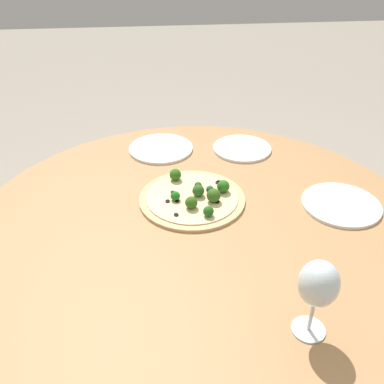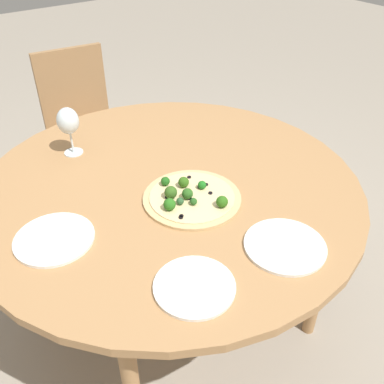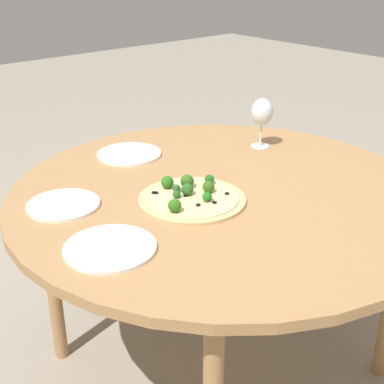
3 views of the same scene
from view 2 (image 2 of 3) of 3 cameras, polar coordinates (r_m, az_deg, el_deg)
The scene contains 8 objects.
ground_plane at distance 2.04m, azimuth -2.43°, elevation -15.72°, with size 12.00×12.00×0.00m, color gray.
dining_table at distance 1.56m, azimuth -3.04°, elevation -0.30°, with size 1.37×1.37×0.73m.
chair at distance 2.54m, azimuth -14.19°, elevation 8.42°, with size 0.44×0.44×0.88m.
pizza at distance 1.44m, azimuth -0.20°, elevation -0.64°, with size 0.33×0.33×0.06m.
wine_glass at distance 1.70m, azimuth -16.20°, elevation 8.96°, with size 0.08×0.08×0.19m.
plate_near at distance 1.16m, azimuth 0.32°, elevation -12.48°, with size 0.22×0.22×0.01m.
plate_far at distance 1.35m, azimuth -17.89°, elevation -5.94°, with size 0.24×0.24×0.01m.
plate_side at distance 1.29m, azimuth 12.28°, elevation -7.02°, with size 0.24×0.24×0.01m.
Camera 2 is at (1.06, -0.68, 1.60)m, focal length 40.00 mm.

